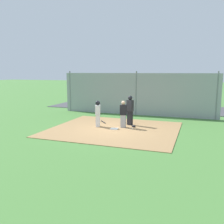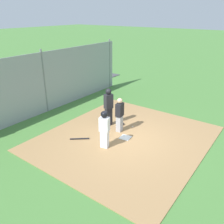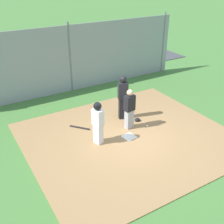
% 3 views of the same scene
% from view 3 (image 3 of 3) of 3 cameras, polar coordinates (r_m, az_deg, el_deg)
% --- Properties ---
extents(ground_plane, '(140.00, 140.00, 0.00)m').
position_cam_3_polar(ground_plane, '(10.33, 3.46, -5.23)').
color(ground_plane, '#477A38').
extents(dirt_infield, '(7.20, 6.40, 0.03)m').
position_cam_3_polar(dirt_infield, '(10.32, 3.46, -5.16)').
color(dirt_infield, '#9E774C').
rests_on(dirt_infield, ground_plane).
extents(home_plate, '(0.49, 0.49, 0.02)m').
position_cam_3_polar(home_plate, '(10.31, 3.46, -5.04)').
color(home_plate, white).
rests_on(home_plate, dirt_infield).
extents(catcher, '(0.41, 0.31, 1.58)m').
position_cam_3_polar(catcher, '(10.50, 3.54, 0.70)').
color(catcher, '#9E9EA3').
rests_on(catcher, dirt_infield).
extents(umpire, '(0.45, 0.37, 1.83)m').
position_cam_3_polar(umpire, '(11.11, 2.20, 3.19)').
color(umpire, black).
rests_on(umpire, dirt_infield).
extents(runner, '(0.35, 0.43, 1.57)m').
position_cam_3_polar(runner, '(9.55, -2.88, -1.76)').
color(runner, silver).
rests_on(runner, dirt_infield).
extents(baseball_bat, '(0.58, 0.67, 0.06)m').
position_cam_3_polar(baseball_bat, '(10.89, -6.57, -3.14)').
color(baseball_bat, black).
rests_on(baseball_bat, dirt_infield).
extents(catcher_mask, '(0.24, 0.20, 0.12)m').
position_cam_3_polar(catcher_mask, '(11.34, 5.15, -1.56)').
color(catcher_mask, black).
rests_on(catcher_mask, dirt_infield).
extents(baseball, '(0.07, 0.07, 0.07)m').
position_cam_3_polar(baseball, '(11.00, 7.10, -2.79)').
color(baseball, white).
rests_on(baseball, dirt_infield).
extents(backstop_fence, '(12.00, 0.10, 3.35)m').
position_cam_3_polar(backstop_fence, '(13.81, -8.49, 10.53)').
color(backstop_fence, '#93999E').
rests_on(backstop_fence, ground_plane).
extents(parking_lot, '(18.00, 5.20, 0.04)m').
position_cam_3_polar(parking_lot, '(17.84, -13.19, 8.68)').
color(parking_lot, '#424247').
rests_on(parking_lot, ground_plane).
extents(parked_car_red, '(4.26, 2.00, 1.28)m').
position_cam_3_polar(parked_car_red, '(18.87, -4.71, 12.22)').
color(parked_car_red, maroon).
rests_on(parked_car_red, parking_lot).
extents(parked_car_blue, '(4.42, 2.39, 1.28)m').
position_cam_3_polar(parked_car_blue, '(16.92, -21.40, 8.60)').
color(parked_car_blue, '#28428C').
rests_on(parked_car_blue, parking_lot).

